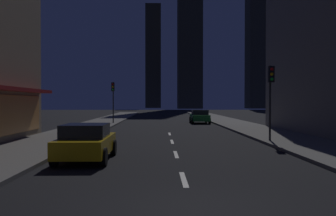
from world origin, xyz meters
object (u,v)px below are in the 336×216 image
object	(u,v)px
car_parked_near	(86,142)
fire_hydrant_far_left	(80,130)
traffic_light_far_left	(113,93)
car_parked_far	(200,116)
traffic_light_near_right	(271,86)

from	to	relation	value
car_parked_near	fire_hydrant_far_left	size ratio (longest dim) A/B	6.48
fire_hydrant_far_left	traffic_light_far_left	xyz separation A→B (m)	(0.40, 13.95, 2.74)
fire_hydrant_far_left	car_parked_far	bearing A→B (deg)	58.63
car_parked_far	traffic_light_near_right	bearing A→B (deg)	-84.35
car_parked_near	car_parked_far	distance (m)	26.21
fire_hydrant_far_left	traffic_light_far_left	distance (m)	14.22
car_parked_near	fire_hydrant_far_left	world-z (taller)	car_parked_near
car_parked_near	fire_hydrant_far_left	xyz separation A→B (m)	(-2.30, 9.62, -0.29)
car_parked_near	car_parked_far	world-z (taller)	same
traffic_light_near_right	car_parked_near	bearing A→B (deg)	-146.68
car_parked_far	traffic_light_near_right	size ratio (longest dim) A/B	1.01
traffic_light_far_left	car_parked_near	bearing A→B (deg)	-85.39
car_parked_far	traffic_light_near_right	distance (m)	19.47
fire_hydrant_far_left	traffic_light_near_right	bearing A→B (deg)	-17.69
traffic_light_near_right	traffic_light_far_left	xyz separation A→B (m)	(-11.00, 17.58, 0.00)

